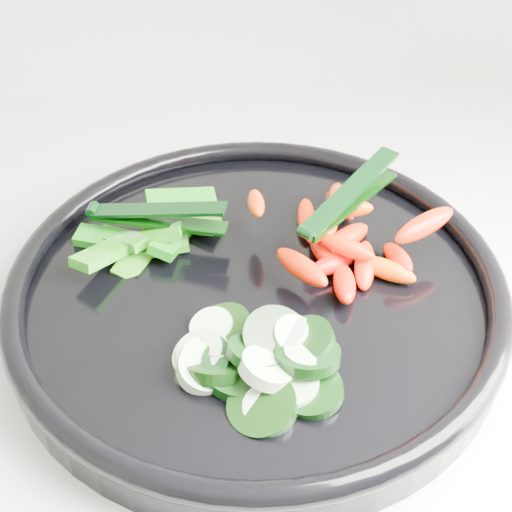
{
  "coord_description": "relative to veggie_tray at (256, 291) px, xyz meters",
  "views": [
    {
      "loc": [
        -0.29,
        1.25,
        1.32
      ],
      "look_at": [
        -0.26,
        1.64,
        0.99
      ],
      "focal_mm": 50.0,
      "sensor_mm": 36.0,
      "label": 1
    }
  ],
  "objects": [
    {
      "name": "veggie_tray",
      "position": [
        0.0,
        0.0,
        0.0
      ],
      "size": [
        0.49,
        0.49,
        0.04
      ],
      "color": "black",
      "rests_on": "counter"
    },
    {
      "name": "cucumber_pile",
      "position": [
        -0.01,
        -0.08,
        0.01
      ],
      "size": [
        0.12,
        0.13,
        0.04
      ],
      "color": "black",
      "rests_on": "veggie_tray"
    },
    {
      "name": "carrot_pile",
      "position": [
        0.07,
        0.03,
        0.02
      ],
      "size": [
        0.16,
        0.15,
        0.05
      ],
      "color": "#FF2500",
      "rests_on": "veggie_tray"
    },
    {
      "name": "pepper_pile",
      "position": [
        -0.08,
        0.06,
        0.01
      ],
      "size": [
        0.12,
        0.11,
        0.04
      ],
      "color": "#156A0A",
      "rests_on": "veggie_tray"
    },
    {
      "name": "tong_carrot",
      "position": [
        0.07,
        0.04,
        0.05
      ],
      "size": [
        0.09,
        0.09,
        0.02
      ],
      "color": "black",
      "rests_on": "carrot_pile"
    },
    {
      "name": "tong_pepper",
      "position": [
        -0.08,
        0.06,
        0.03
      ],
      "size": [
        0.11,
        0.05,
        0.02
      ],
      "color": "black",
      "rests_on": "pepper_pile"
    }
  ]
}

